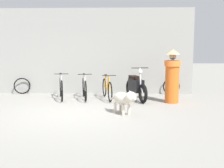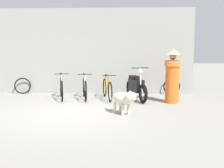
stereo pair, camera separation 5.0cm
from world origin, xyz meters
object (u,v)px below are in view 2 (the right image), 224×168
object	(u,v)px
bicycle_0	(61,88)
spare_tire_right	(23,86)
bicycle_2	(107,89)
motorcycle	(136,87)
bicycle_1	(85,88)
stray_dog	(124,99)
spare_tire_left	(172,86)
person_in_robes	(172,76)

from	to	relation	value
bicycle_0	spare_tire_right	world-z (taller)	bicycle_0
bicycle_2	motorcycle	bearing A→B (deg)	72.29
motorcycle	bicycle_1	bearing A→B (deg)	-109.87
bicycle_0	bicycle_1	world-z (taller)	bicycle_0
stray_dog	spare_tire_left	distance (m)	3.73
stray_dog	spare_tire_right	distance (m)	5.06
spare_tire_left	motorcycle	bearing A→B (deg)	-142.19
motorcycle	spare_tire_left	world-z (taller)	motorcycle
bicycle_0	bicycle_2	xyz separation A→B (m)	(1.60, -0.02, -0.02)
bicycle_1	stray_dog	bearing A→B (deg)	19.41
bicycle_1	person_in_robes	xyz separation A→B (m)	(2.89, -0.61, 0.50)
bicycle_2	person_in_robes	world-z (taller)	person_in_robes
stray_dog	bicycle_2	bearing A→B (deg)	158.47
bicycle_1	spare_tire_left	xyz separation A→B (m)	(3.18, 0.99, -0.05)
person_in_robes	spare_tire_left	bearing A→B (deg)	-137.96
stray_dog	person_in_robes	xyz separation A→B (m)	(1.56, 1.64, 0.46)
bicycle_0	bicycle_2	size ratio (longest dim) A/B	0.99
bicycle_2	motorcycle	distance (m)	0.99
person_in_robes	spare_tire_left	size ratio (longest dim) A/B	2.69
bicycle_1	motorcycle	world-z (taller)	motorcycle
person_in_robes	spare_tire_right	xyz separation A→B (m)	(-5.45, 1.60, -0.56)
motorcycle	person_in_robes	distance (m)	1.30
person_in_robes	bicycle_2	bearing A→B (deg)	-53.00
stray_dog	spare_tire_right	size ratio (longest dim) A/B	1.52
stray_dog	spare_tire_left	world-z (taller)	stray_dog
bicycle_0	bicycle_1	size ratio (longest dim) A/B	1.01
spare_tire_left	stray_dog	bearing A→B (deg)	-119.76
bicycle_0	spare_tire_right	xyz separation A→B (m)	(-1.75, 0.99, -0.06)
stray_dog	person_in_robes	size ratio (longest dim) A/B	0.56
spare_tire_left	spare_tire_right	distance (m)	5.74
bicycle_1	motorcycle	size ratio (longest dim) A/B	0.90
bicycle_2	motorcycle	xyz separation A→B (m)	(0.99, -0.08, 0.09)
bicycle_2	stray_dog	bearing A→B (deg)	0.95
bicycle_0	bicycle_1	xyz separation A→B (m)	(0.81, -0.00, -0.01)
stray_dog	person_in_robes	world-z (taller)	person_in_robes
spare_tire_right	stray_dog	bearing A→B (deg)	-39.77
bicycle_1	spare_tire_left	size ratio (longest dim) A/B	2.68
bicycle_0	stray_dog	bearing A→B (deg)	28.73
stray_dog	bicycle_0	bearing A→B (deg)	-171.74
bicycle_2	stray_dog	size ratio (longest dim) A/B	1.81
bicycle_1	bicycle_0	bearing A→B (deg)	-101.40
bicycle_1	motorcycle	distance (m)	1.77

